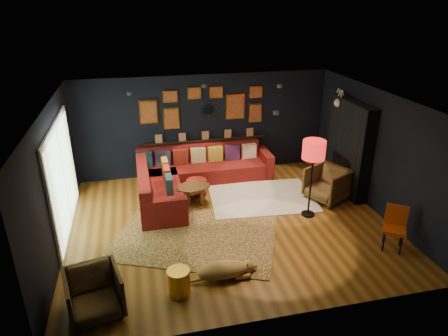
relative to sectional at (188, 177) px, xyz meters
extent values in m
plane|color=#916122|center=(0.61, -1.81, -0.32)|extent=(6.50, 6.50, 0.00)
plane|color=black|center=(0.61, 0.94, 0.98)|extent=(6.50, 0.00, 6.50)
plane|color=black|center=(0.61, -4.56, 0.98)|extent=(6.50, 0.00, 6.50)
plane|color=black|center=(-2.64, -1.81, 0.98)|extent=(0.00, 5.50, 5.50)
plane|color=black|center=(3.86, -1.81, 0.98)|extent=(0.00, 5.50, 5.50)
plane|color=silver|center=(0.61, -1.81, 2.28)|extent=(6.50, 6.50, 0.00)
cube|color=maroon|center=(0.41, 0.44, -0.11)|extent=(3.20, 0.95, 0.42)
cube|color=maroon|center=(0.41, 0.80, 0.31)|extent=(3.20, 0.24, 0.46)
cube|color=maroon|center=(2.11, 0.44, 0.00)|extent=(0.22, 0.95, 0.64)
cube|color=maroon|center=(-0.71, -0.66, -0.11)|extent=(0.95, 2.20, 0.42)
cube|color=maroon|center=(-1.07, -0.66, 0.31)|extent=(0.24, 2.20, 0.46)
cube|color=maroon|center=(-0.71, -1.66, 0.00)|extent=(0.95, 0.22, 0.64)
cube|color=navy|center=(-0.99, 0.59, 0.30)|extent=(0.38, 0.14, 0.38)
cube|color=#373253|center=(-0.54, 0.59, 0.30)|extent=(0.38, 0.14, 0.38)
cube|color=maroon|center=(-0.09, 0.59, 0.30)|extent=(0.38, 0.14, 0.38)
cube|color=tan|center=(0.36, 0.59, 0.30)|extent=(0.38, 0.14, 0.38)
cube|color=gold|center=(0.81, 0.59, 0.30)|extent=(0.38, 0.14, 0.38)
cube|color=#45224F|center=(1.26, 0.59, 0.30)|extent=(0.38, 0.14, 0.38)
cube|color=beige|center=(1.71, 0.59, 0.30)|extent=(0.38, 0.14, 0.38)
cube|color=#A48523|center=(-0.53, 0.04, 0.30)|extent=(0.14, 0.38, 0.38)
cube|color=#A02B1D|center=(-0.53, -0.46, 0.30)|extent=(0.14, 0.38, 0.38)
cube|color=#22454F|center=(-0.53, -0.96, 0.30)|extent=(0.14, 0.38, 0.38)
cube|color=black|center=(0.61, 0.87, 0.60)|extent=(3.20, 0.12, 0.04)
cube|color=gold|center=(-0.79, 0.91, 1.43)|extent=(0.45, 0.03, 0.60)
cube|color=#AE5D2A|center=(-0.79, 0.89, 1.43)|extent=(0.38, 0.01, 0.51)
cube|color=gold|center=(-0.24, 0.91, 1.23)|extent=(0.40, 0.03, 0.55)
cube|color=#AE5D2A|center=(-0.24, 0.89, 1.23)|extent=(0.34, 0.01, 0.47)
cube|color=gold|center=(-0.24, 0.91, 1.78)|extent=(0.38, 0.03, 0.30)
cube|color=#AE5D2A|center=(-0.24, 0.89, 1.78)|extent=(0.32, 0.01, 0.25)
cube|color=gold|center=(1.41, 0.91, 1.43)|extent=(0.50, 0.03, 0.65)
cube|color=#AE5D2A|center=(1.41, 0.89, 1.43)|extent=(0.42, 0.01, 0.55)
cube|color=gold|center=(1.96, 0.91, 1.23)|extent=(0.35, 0.03, 0.50)
cube|color=#AE5D2A|center=(1.96, 0.89, 1.23)|extent=(0.30, 0.01, 0.42)
cube|color=gold|center=(1.96, 0.91, 1.78)|extent=(0.35, 0.03, 0.30)
cube|color=#AE5D2A|center=(1.96, 0.89, 1.78)|extent=(0.30, 0.01, 0.25)
cube|color=gold|center=(0.36, 0.91, 1.83)|extent=(0.35, 0.03, 0.30)
cube|color=#AE5D2A|center=(0.36, 0.89, 1.83)|extent=(0.30, 0.01, 0.25)
cube|color=gold|center=(0.91, 0.91, 1.83)|extent=(0.35, 0.03, 0.30)
cube|color=#AE5D2A|center=(0.91, 0.89, 1.83)|extent=(0.30, 0.01, 0.25)
cylinder|color=silver|center=(0.71, 0.91, 1.38)|extent=(0.28, 0.03, 0.28)
cone|color=gold|center=(0.93, 0.91, 1.38)|extent=(0.03, 0.16, 0.03)
cone|color=gold|center=(0.92, 0.91, 1.46)|extent=(0.04, 0.16, 0.04)
cone|color=gold|center=(0.87, 0.91, 1.53)|extent=(0.04, 0.16, 0.04)
cone|color=gold|center=(0.80, 0.91, 1.58)|extent=(0.04, 0.16, 0.04)
cone|color=gold|center=(0.71, 0.91, 1.60)|extent=(0.03, 0.16, 0.03)
cone|color=gold|center=(0.63, 0.91, 1.58)|extent=(0.04, 0.16, 0.04)
cone|color=gold|center=(0.56, 0.91, 1.53)|extent=(0.04, 0.16, 0.04)
cone|color=gold|center=(0.51, 0.91, 1.46)|extent=(0.04, 0.16, 0.04)
cone|color=gold|center=(0.49, 0.91, 1.38)|extent=(0.03, 0.16, 0.03)
cone|color=gold|center=(0.51, 0.91, 1.29)|extent=(0.04, 0.16, 0.04)
cone|color=gold|center=(0.56, 0.91, 1.22)|extent=(0.04, 0.16, 0.04)
cone|color=gold|center=(0.63, 0.91, 1.17)|extent=(0.04, 0.16, 0.04)
cone|color=gold|center=(0.71, 0.91, 1.16)|extent=(0.03, 0.16, 0.03)
cone|color=gold|center=(0.80, 0.91, 1.17)|extent=(0.04, 0.16, 0.04)
cone|color=gold|center=(0.87, 0.91, 1.22)|extent=(0.04, 0.16, 0.04)
cone|color=gold|center=(0.92, 0.91, 1.29)|extent=(0.04, 0.16, 0.04)
cube|color=black|center=(3.71, -0.91, 0.78)|extent=(0.30, 1.60, 2.20)
cube|color=black|center=(3.65, -0.91, 0.13)|extent=(0.20, 0.80, 0.90)
cone|color=white|center=(3.80, -0.41, 1.73)|extent=(0.35, 0.28, 0.28)
sphere|color=white|center=(3.58, -0.41, 1.73)|extent=(0.20, 0.20, 0.20)
cylinder|color=white|center=(3.60, -0.47, 1.90)|extent=(0.02, 0.10, 0.28)
cylinder|color=white|center=(3.60, -0.35, 1.90)|extent=(0.02, 0.10, 0.28)
cube|color=white|center=(-2.61, -1.21, 0.78)|extent=(0.04, 2.80, 2.20)
cube|color=#A5C395|center=(-2.58, -1.21, 0.78)|extent=(0.01, 2.60, 2.00)
cube|color=white|center=(-2.58, -1.21, 0.78)|extent=(0.02, 0.06, 2.00)
cylinder|color=black|center=(-1.19, -0.61, 2.24)|extent=(0.10, 0.10, 0.06)
cylinder|color=black|center=(0.41, -0.21, 2.24)|extent=(0.10, 0.10, 0.06)
cylinder|color=black|center=(2.01, -0.61, 2.24)|extent=(0.10, 0.10, 0.06)
cylinder|color=black|center=(1.21, -2.61, 2.24)|extent=(0.10, 0.10, 0.06)
cube|color=silver|center=(1.61, -0.90, -0.31)|extent=(2.52, 1.92, 0.03)
cube|color=tan|center=(-0.16, -2.16, -0.31)|extent=(3.68, 3.22, 0.02)
cylinder|color=brown|center=(-0.14, -0.92, -0.13)|extent=(0.10, 0.10, 0.32)
cylinder|color=brown|center=(0.17, -0.92, -0.13)|extent=(0.10, 0.10, 0.32)
cylinder|color=brown|center=(0.01, -0.57, -0.13)|extent=(0.10, 0.10, 0.32)
cylinder|color=maroon|center=(0.17, -0.31, -0.13)|extent=(0.48, 0.48, 0.32)
imported|color=#A27A40|center=(-1.94, -3.86, 0.07)|extent=(0.91, 0.87, 0.79)
imported|color=#A27A40|center=(3.06, -1.26, 0.10)|extent=(1.06, 1.08, 0.84)
cylinder|color=gold|center=(-0.68, -3.72, -0.10)|extent=(0.36, 0.36, 0.45)
cylinder|color=black|center=(3.16, -3.41, -0.11)|extent=(0.03, 0.03, 0.42)
cylinder|color=black|center=(3.40, -3.58, -0.11)|extent=(0.03, 0.03, 0.42)
cylinder|color=black|center=(3.33, -3.17, -0.11)|extent=(0.03, 0.03, 0.42)
cylinder|color=black|center=(3.57, -3.34, -0.11)|extent=(0.03, 0.03, 0.42)
cube|color=#D85113|center=(3.36, -3.38, 0.09)|extent=(0.55, 0.55, 0.06)
cube|color=#D85113|center=(3.46, -3.24, 0.32)|extent=(0.35, 0.27, 0.40)
cylinder|color=black|center=(2.35, -1.86, -0.30)|extent=(0.29, 0.29, 0.04)
cylinder|color=black|center=(2.35, -1.86, 0.41)|extent=(0.04, 0.04, 1.38)
cylinder|color=red|center=(2.35, -1.86, 1.19)|extent=(0.47, 0.47, 0.39)
camera|label=1|loc=(-1.12, -8.80, 4.07)|focal=32.00mm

